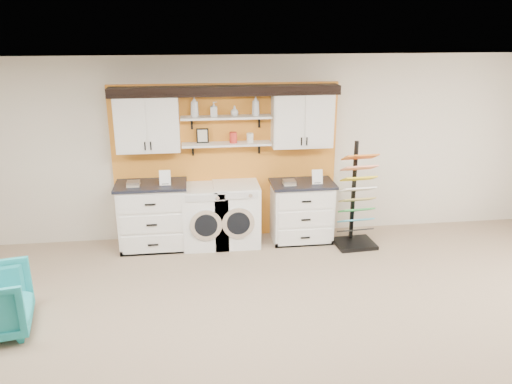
{
  "coord_description": "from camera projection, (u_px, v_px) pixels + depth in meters",
  "views": [
    {
      "loc": [
        -0.48,
        -3.42,
        3.24
      ],
      "look_at": [
        0.25,
        2.3,
        1.27
      ],
      "focal_mm": 35.0,
      "sensor_mm": 36.0,
      "label": 1
    }
  ],
  "objects": [
    {
      "name": "ceiling",
      "position": [
        263.0,
        90.0,
        3.41
      ],
      "size": [
        10.0,
        10.0,
        0.0
      ],
      "primitive_type": "plane",
      "rotation": [
        3.14,
        0.0,
        0.0
      ],
      "color": "white",
      "rests_on": "wall_back"
    },
    {
      "name": "wall_back",
      "position": [
        226.0,
        149.0,
        7.62
      ],
      "size": [
        10.0,
        0.0,
        10.0
      ],
      "primitive_type": "plane",
      "rotation": [
        1.57,
        0.0,
        0.0
      ],
      "color": "beige",
      "rests_on": "floor"
    },
    {
      "name": "accent_panel",
      "position": [
        226.0,
        163.0,
        7.65
      ],
      "size": [
        3.4,
        0.07,
        2.4
      ],
      "primitive_type": "cube",
      "color": "orange",
      "rests_on": "wall_back"
    },
    {
      "name": "upper_cabinet_left",
      "position": [
        147.0,
        123.0,
        7.13
      ],
      "size": [
        0.9,
        0.35,
        0.84
      ],
      "color": "white",
      "rests_on": "wall_back"
    },
    {
      "name": "upper_cabinet_right",
      "position": [
        302.0,
        119.0,
        7.4
      ],
      "size": [
        0.9,
        0.35,
        0.84
      ],
      "color": "white",
      "rests_on": "wall_back"
    },
    {
      "name": "shelf_lower",
      "position": [
        227.0,
        144.0,
        7.39
      ],
      "size": [
        1.32,
        0.28,
        0.03
      ],
      "primitive_type": "cube",
      "color": "white",
      "rests_on": "wall_back"
    },
    {
      "name": "shelf_upper",
      "position": [
        226.0,
        117.0,
        7.26
      ],
      "size": [
        1.32,
        0.28,
        0.03
      ],
      "primitive_type": "cube",
      "color": "white",
      "rests_on": "wall_back"
    },
    {
      "name": "crown_molding",
      "position": [
        225.0,
        89.0,
        7.14
      ],
      "size": [
        3.3,
        0.41,
        0.13
      ],
      "color": "black",
      "rests_on": "wall_back"
    },
    {
      "name": "picture_frame",
      "position": [
        203.0,
        136.0,
        7.35
      ],
      "size": [
        0.18,
        0.02,
        0.22
      ],
      "color": "black",
      "rests_on": "shelf_lower"
    },
    {
      "name": "canister_red",
      "position": [
        233.0,
        138.0,
        7.37
      ],
      "size": [
        0.11,
        0.11,
        0.16
      ],
      "primitive_type": "cylinder",
      "color": "red",
      "rests_on": "shelf_lower"
    },
    {
      "name": "canister_cream",
      "position": [
        250.0,
        138.0,
        7.4
      ],
      "size": [
        0.1,
        0.1,
        0.14
      ],
      "primitive_type": "cylinder",
      "color": "silver",
      "rests_on": "shelf_lower"
    },
    {
      "name": "base_cabinet_left",
      "position": [
        153.0,
        216.0,
        7.43
      ],
      "size": [
        1.04,
        0.66,
        1.01
      ],
      "color": "white",
      "rests_on": "floor"
    },
    {
      "name": "base_cabinet_right",
      "position": [
        301.0,
        211.0,
        7.71
      ],
      "size": [
        0.96,
        0.66,
        0.94
      ],
      "color": "white",
      "rests_on": "floor"
    },
    {
      "name": "washer",
      "position": [
        205.0,
        216.0,
        7.53
      ],
      "size": [
        0.67,
        0.71,
        0.93
      ],
      "color": "white",
      "rests_on": "floor"
    },
    {
      "name": "dryer",
      "position": [
        236.0,
        214.0,
        7.59
      ],
      "size": [
        0.68,
        0.71,
        0.95
      ],
      "color": "white",
      "rests_on": "floor"
    },
    {
      "name": "sample_rack",
      "position": [
        356.0,
        213.0,
        7.5
      ],
      "size": [
        0.61,
        0.52,
        1.6
      ],
      "rotation": [
        0.0,
        0.0,
        0.07
      ],
      "color": "black",
      "rests_on": "floor"
    },
    {
      "name": "soap_bottle_a",
      "position": [
        194.0,
        106.0,
        7.15
      ],
      "size": [
        0.15,
        0.15,
        0.3
      ],
      "primitive_type": "imported",
      "rotation": [
        0.0,
        0.0,
        2.81
      ],
      "color": "silver",
      "rests_on": "shelf_upper"
    },
    {
      "name": "soap_bottle_b",
      "position": [
        214.0,
        109.0,
        7.2
      ],
      "size": [
        0.1,
        0.1,
        0.21
      ],
      "primitive_type": "imported",
      "rotation": [
        0.0,
        0.0,
        1.51
      ],
      "color": "silver",
      "rests_on": "shelf_upper"
    },
    {
      "name": "soap_bottle_c",
      "position": [
        234.0,
        111.0,
        7.24
      ],
      "size": [
        0.14,
        0.14,
        0.15
      ],
      "primitive_type": "imported",
      "rotation": [
        0.0,
        0.0,
        2.9
      ],
      "color": "silver",
      "rests_on": "shelf_upper"
    },
    {
      "name": "soap_bottle_d",
      "position": [
        256.0,
        105.0,
        7.26
      ],
      "size": [
        0.12,
        0.12,
        0.3
      ],
      "primitive_type": "imported",
      "rotation": [
        0.0,
        0.0,
        -1.5
      ],
      "color": "silver",
      "rests_on": "shelf_upper"
    }
  ]
}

